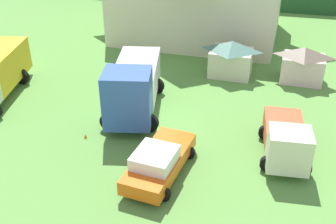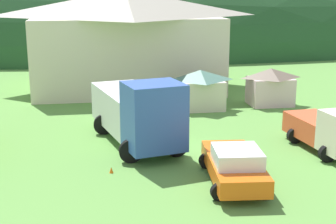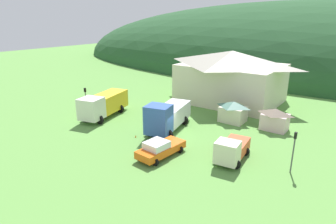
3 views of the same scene
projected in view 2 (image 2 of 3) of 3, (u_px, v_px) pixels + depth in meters
name	position (u px, v px, depth m)	size (l,w,h in m)	color
ground_plane	(177.00, 151.00, 23.91)	(200.00, 200.00, 0.00)	#5B9342
forested_hill_backdrop	(117.00, 39.00, 78.42)	(145.26, 60.00, 33.09)	#234C28
depot_building	(126.00, 38.00, 39.00)	(15.26, 12.09, 7.76)	beige
play_shed_cream	(200.00, 89.00, 32.18)	(3.22, 2.63, 2.62)	beige
play_shed_pink	(270.00, 86.00, 33.28)	(3.10, 2.35, 2.55)	beige
box_truck_blue	(137.00, 111.00, 24.47)	(4.50, 8.42, 3.65)	#3356AD
light_truck_cream	(330.00, 130.00, 23.47)	(2.80, 5.11, 2.32)	beige
service_pickup_orange	(234.00, 165.00, 19.71)	(2.72, 5.21, 1.66)	orange
traffic_cone_near_pickup	(111.00, 173.00, 21.09)	(0.36, 0.36, 0.54)	orange
traffic_cone_mid_row	(117.00, 127.00, 28.11)	(0.36, 0.36, 0.45)	orange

